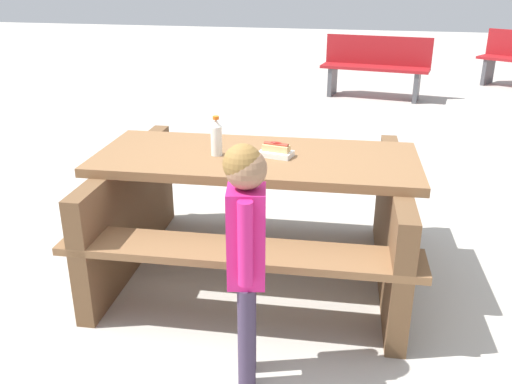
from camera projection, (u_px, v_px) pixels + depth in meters
The scene contains 6 objects.
ground_plane at pixel (256, 271), 3.36m from camera, with size 30.00×30.00×0.00m, color #B7B2A8.
picnic_table at pixel (256, 205), 3.20m from camera, with size 1.89×1.51×0.75m.
soda_bottle at pixel (216, 137), 3.04m from camera, with size 0.06×0.06×0.22m.
hotdog_tray at pixel (276, 151), 3.05m from camera, with size 0.20×0.14×0.08m.
child_in_coat at pixel (246, 238), 2.23m from camera, with size 0.18×0.27×1.10m.
park_bench_far at pixel (376, 66), 7.82m from camera, with size 1.54×0.62×0.85m.
Camera 1 is at (0.64, -2.86, 1.71)m, focal length 38.57 mm.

